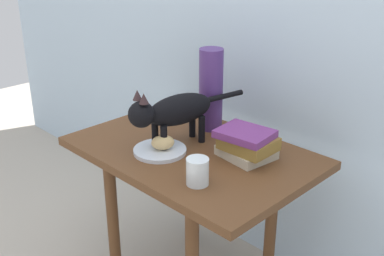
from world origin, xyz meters
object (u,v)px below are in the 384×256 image
at_px(plate, 160,150).
at_px(candle_jar, 197,173).
at_px(cat, 172,111).
at_px(book_stack, 247,144).
at_px(bread_roll, 163,142).
at_px(tv_remote, 164,114).
at_px(green_vase, 211,90).
at_px(side_table, 192,171).

relative_size(plate, candle_jar, 2.17).
bearing_deg(cat, book_stack, 24.59).
relative_size(bread_roll, tv_remote, 0.53).
height_order(bread_roll, green_vase, green_vase).
distance_m(cat, green_vase, 0.22).
bearing_deg(cat, tv_remote, 144.66).
bearing_deg(bread_roll, tv_remote, 137.79).
height_order(side_table, candle_jar, candle_jar).
height_order(cat, green_vase, green_vase).
xyz_separation_m(book_stack, candle_jar, (0.01, -0.25, -0.01)).
relative_size(cat, candle_jar, 5.58).
xyz_separation_m(cat, tv_remote, (-0.24, 0.17, -0.12)).
relative_size(plate, book_stack, 0.97).
bearing_deg(plate, green_vase, 95.04).
xyz_separation_m(side_table, plate, (-0.06, -0.10, 0.09)).
bearing_deg(book_stack, side_table, -155.54).
xyz_separation_m(bread_roll, green_vase, (-0.03, 0.28, 0.12)).
bearing_deg(plate, side_table, 59.19).
bearing_deg(bread_roll, side_table, 62.15).
relative_size(book_stack, candle_jar, 2.23).
bearing_deg(book_stack, green_vase, 158.54).
relative_size(bread_roll, book_stack, 0.42).
bearing_deg(bread_roll, book_stack, 37.39).
bearing_deg(cat, bread_roll, -75.01).
distance_m(plate, bread_roll, 0.03).
xyz_separation_m(side_table, green_vase, (-0.08, 0.19, 0.24)).
height_order(bread_roll, tv_remote, bread_roll).
xyz_separation_m(bread_roll, tv_remote, (-0.26, 0.23, -0.03)).
xyz_separation_m(cat, green_vase, (-0.02, 0.22, 0.02)).
bearing_deg(plate, candle_jar, -14.86).
relative_size(bread_roll, cat, 0.17).
distance_m(side_table, candle_jar, 0.28).
bearing_deg(candle_jar, side_table, 138.78).
distance_m(plate, candle_jar, 0.26).
xyz_separation_m(book_stack, green_vase, (-0.26, 0.10, 0.11)).
bearing_deg(cat, candle_jar, -27.81).
bearing_deg(green_vase, side_table, -65.58).
distance_m(green_vase, candle_jar, 0.46).
relative_size(side_table, plate, 4.60).
distance_m(bread_roll, cat, 0.11).
bearing_deg(bread_roll, plate, -149.22).
height_order(cat, book_stack, cat).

